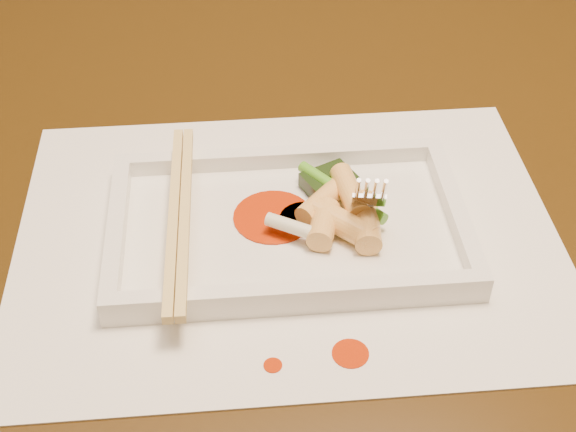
{
  "coord_description": "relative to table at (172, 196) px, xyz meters",
  "views": [
    {
      "loc": [
        0.06,
        -0.61,
        1.16
      ],
      "look_at": [
        0.1,
        -0.17,
        0.77
      ],
      "focal_mm": 50.0,
      "sensor_mm": 36.0,
      "label": 1
    }
  ],
  "objects": [
    {
      "name": "veg_piece",
      "position": [
        0.13,
        -0.13,
        0.12
      ],
      "size": [
        0.05,
        0.04,
        0.01
      ],
      "primitive_type": "cube",
      "rotation": [
        0.0,
        0.0,
        0.44
      ],
      "color": "black",
      "rests_on": "plate_base"
    },
    {
      "name": "plate_rim_far",
      "position": [
        0.1,
        -0.1,
        0.12
      ],
      "size": [
        0.26,
        0.01,
        0.01
      ],
      "primitive_type": "cube",
      "color": "white",
      "rests_on": "plate_base"
    },
    {
      "name": "rice_cake_0",
      "position": [
        0.12,
        -0.19,
        0.12
      ],
      "size": [
        0.03,
        0.04,
        0.02
      ],
      "primitive_type": "cylinder",
      "rotation": [
        1.57,
        0.0,
        2.86
      ],
      "color": "#FCD275",
      "rests_on": "plate_base"
    },
    {
      "name": "plate_rim_left",
      "position": [
        -0.03,
        -0.17,
        0.12
      ],
      "size": [
        0.01,
        0.14,
        0.01
      ],
      "primitive_type": "cube",
      "color": "white",
      "rests_on": "plate_base"
    },
    {
      "name": "rice_cake_3",
      "position": [
        0.13,
        -0.16,
        0.12
      ],
      "size": [
        0.05,
        0.05,
        0.02
      ],
      "primitive_type": "cylinder",
      "rotation": [
        1.57,
        0.0,
        2.4
      ],
      "color": "#FCD275",
      "rests_on": "plate_base"
    },
    {
      "name": "scallion_white",
      "position": [
        0.1,
        -0.19,
        0.12
      ],
      "size": [
        0.04,
        0.03,
        0.01
      ],
      "primitive_type": "cylinder",
      "rotation": [
        1.57,
        0.0,
        1.04
      ],
      "color": "#EAEACC",
      "rests_on": "plate_base"
    },
    {
      "name": "rice_cake_4",
      "position": [
        0.14,
        -0.19,
        0.12
      ],
      "size": [
        0.05,
        0.05,
        0.02
      ],
      "primitive_type": "cylinder",
      "rotation": [
        1.57,
        0.0,
        0.81
      ],
      "color": "#FCD275",
      "rests_on": "plate_base"
    },
    {
      "name": "placemat",
      "position": [
        0.1,
        -0.17,
        0.1
      ],
      "size": [
        0.4,
        0.3,
        0.0
      ],
      "primitive_type": "cube",
      "color": "white",
      "rests_on": "table"
    },
    {
      "name": "plate_rim_near",
      "position": [
        0.1,
        -0.25,
        0.12
      ],
      "size": [
        0.26,
        0.01,
        0.01
      ],
      "primitive_type": "cube",
      "color": "white",
      "rests_on": "plate_base"
    },
    {
      "name": "table",
      "position": [
        0.0,
        0.0,
        0.0
      ],
      "size": [
        1.4,
        0.9,
        0.75
      ],
      "color": "black",
      "rests_on": "ground"
    },
    {
      "name": "chopstick_a",
      "position": [
        0.02,
        -0.17,
        0.13
      ],
      "size": [
        0.01,
        0.2,
        0.01
      ],
      "primitive_type": "cube",
      "rotation": [
        0.0,
        0.0,
        -0.02
      ],
      "color": "#DFBF6F",
      "rests_on": "plate_rim_near"
    },
    {
      "name": "rice_cake_1",
      "position": [
        0.15,
        -0.19,
        0.12
      ],
      "size": [
        0.02,
        0.05,
        0.02
      ],
      "primitive_type": "cylinder",
      "rotation": [
        1.57,
        0.0,
        3.05
      ],
      "color": "#FCD275",
      "rests_on": "plate_base"
    },
    {
      "name": "chopstick_b",
      "position": [
        0.02,
        -0.17,
        0.13
      ],
      "size": [
        0.01,
        0.2,
        0.01
      ],
      "primitive_type": "cube",
      "rotation": [
        0.0,
        0.0,
        -0.02
      ],
      "color": "#DFBF6F",
      "rests_on": "plate_rim_near"
    },
    {
      "name": "rice_cake_2",
      "position": [
        0.15,
        -0.16,
        0.13
      ],
      "size": [
        0.02,
        0.05,
        0.02
      ],
      "primitive_type": "cylinder",
      "rotation": [
        1.57,
        0.0,
        0.15
      ],
      "color": "#FCD275",
      "rests_on": "plate_base"
    },
    {
      "name": "sauce_splatter_a",
      "position": [
        0.13,
        -0.29,
        0.1
      ],
      "size": [
        0.02,
        0.02,
        0.0
      ],
      "primitive_type": "cylinder",
      "color": "#BC2B05",
      "rests_on": "placemat"
    },
    {
      "name": "sauce_blob_1",
      "position": [
        0.11,
        -0.17,
        0.11
      ],
      "size": [
        0.04,
        0.04,
        0.0
      ],
      "primitive_type": "cylinder",
      "color": "#BC2B05",
      "rests_on": "plate_base"
    },
    {
      "name": "sauce_splatter_b",
      "position": [
        0.08,
        -0.29,
        0.1
      ],
      "size": [
        0.01,
        0.01,
        0.0
      ],
      "primitive_type": "cylinder",
      "color": "#BC2B05",
      "rests_on": "placemat"
    },
    {
      "name": "sauce_blob_0",
      "position": [
        0.09,
        -0.16,
        0.11
      ],
      "size": [
        0.06,
        0.06,
        0.0
      ],
      "primitive_type": "cylinder",
      "color": "#BC2B05",
      "rests_on": "plate_base"
    },
    {
      "name": "plate_rim_right",
      "position": [
        0.22,
        -0.17,
        0.12
      ],
      "size": [
        0.01,
        0.14,
        0.01
      ],
      "primitive_type": "cube",
      "color": "white",
      "rests_on": "plate_base"
    },
    {
      "name": "scallion_green",
      "position": [
        0.14,
        -0.15,
        0.12
      ],
      "size": [
        0.06,
        0.07,
        0.01
      ],
      "primitive_type": "cylinder",
      "rotation": [
        1.57,
        0.0,
        0.67
      ],
      "color": "#3F9217",
      "rests_on": "plate_base"
    },
    {
      "name": "plate_base",
      "position": [
        0.1,
        -0.17,
        0.11
      ],
      "size": [
        0.26,
        0.16,
        0.01
      ],
      "primitive_type": "cube",
      "color": "white",
      "rests_on": "placemat"
    },
    {
      "name": "fork",
      "position": [
        0.17,
        -0.16,
        0.18
      ],
      "size": [
        0.09,
        0.1,
        0.14
      ],
      "primitive_type": null,
      "color": "silver",
      "rests_on": "plate_base"
    }
  ]
}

